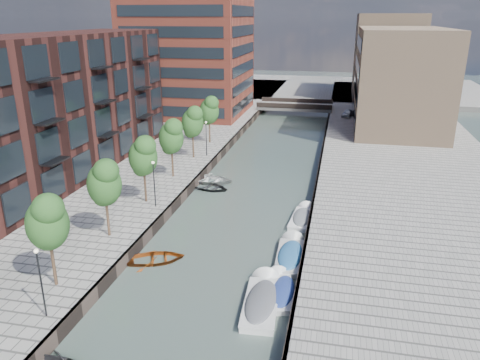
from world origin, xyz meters
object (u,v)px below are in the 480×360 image
(motorboat_3, at_px, (291,255))
(car, at_px, (348,113))
(tree_1, at_px, (47,220))
(sloop_4, at_px, (209,189))
(tree_3, at_px, (143,155))
(motorboat_1, at_px, (262,300))
(tree_4, at_px, (171,136))
(tree_2, at_px, (104,181))
(motorboat_4, at_px, (303,217))
(bridge, at_px, (295,106))
(sloop_3, at_px, (209,182))
(motorboat_0, at_px, (282,290))
(tree_5, at_px, (192,121))
(sloop_2, at_px, (156,261))
(tree_6, at_px, (209,110))

(motorboat_3, height_order, car, car)
(tree_1, bearing_deg, sloop_4, 79.32)
(tree_3, distance_m, car, 45.35)
(car, bearing_deg, motorboat_1, -79.56)
(tree_4, xyz_separation_m, motorboat_3, (13.61, -12.71, -5.09))
(tree_2, xyz_separation_m, motorboat_4, (13.88, 8.21, -5.11))
(bridge, xyz_separation_m, tree_3, (-8.50, -47.00, 3.92))
(sloop_4, bearing_deg, sloop_3, 31.10)
(tree_3, height_order, car, tree_3)
(motorboat_1, height_order, motorboat_4, motorboat_1)
(motorboat_1, bearing_deg, motorboat_3, 79.88)
(tree_4, distance_m, sloop_4, 6.60)
(motorboat_0, height_order, motorboat_3, motorboat_3)
(motorboat_1, bearing_deg, tree_1, -170.13)
(tree_5, xyz_separation_m, motorboat_3, (13.61, -19.71, -5.09))
(motorboat_4, bearing_deg, sloop_2, -135.41)
(sloop_4, relative_size, motorboat_4, 0.86)
(tree_5, xyz_separation_m, sloop_4, (3.91, -7.25, -5.31))
(sloop_3, bearing_deg, tree_1, 175.33)
(motorboat_3, bearing_deg, tree_5, 124.62)
(tree_5, bearing_deg, motorboat_0, -60.97)
(motorboat_3, bearing_deg, motorboat_1, -100.12)
(car, bearing_deg, tree_6, -114.61)
(sloop_3, bearing_deg, tree_3, 162.55)
(bridge, bearing_deg, tree_1, -97.93)
(tree_4, distance_m, motorboat_4, 15.88)
(tree_2, distance_m, tree_3, 7.00)
(motorboat_3, bearing_deg, tree_6, 117.00)
(tree_2, relative_size, tree_3, 1.00)
(tree_6, distance_m, motorboat_4, 24.71)
(tree_3, distance_m, sloop_2, 10.73)
(tree_4, height_order, car, tree_4)
(bridge, height_order, tree_4, tree_4)
(tree_1, distance_m, motorboat_1, 13.68)
(tree_6, height_order, sloop_3, tree_6)
(bridge, bearing_deg, tree_6, -108.10)
(tree_4, xyz_separation_m, car, (17.61, 34.63, -3.73))
(motorboat_1, bearing_deg, bridge, 93.91)
(bridge, distance_m, sloop_2, 55.49)
(motorboat_0, relative_size, motorboat_1, 0.81)
(tree_1, bearing_deg, tree_2, 90.00)
(tree_3, xyz_separation_m, sloop_4, (3.91, 6.75, -5.31))
(motorboat_1, bearing_deg, sloop_2, 157.06)
(bridge, relative_size, tree_5, 2.18)
(motorboat_4, bearing_deg, sloop_3, 144.49)
(tree_6, height_order, motorboat_3, tree_6)
(motorboat_3, bearing_deg, motorboat_4, 87.79)
(tree_6, relative_size, motorboat_3, 1.07)
(tree_3, relative_size, tree_4, 1.00)
(tree_5, distance_m, motorboat_0, 28.44)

